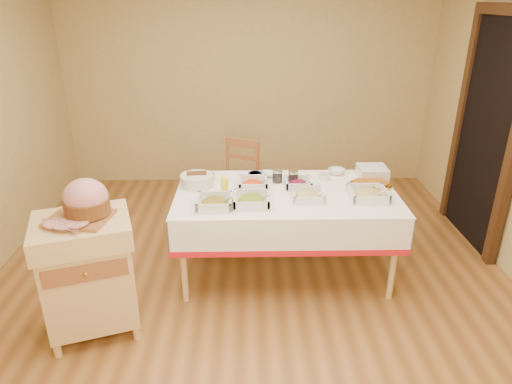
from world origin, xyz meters
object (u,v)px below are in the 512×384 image
at_px(dining_chair, 237,183).
at_px(mustard_bottle, 225,186).
at_px(brass_platter, 370,184).
at_px(bread_basket, 197,180).
at_px(butcher_cart, 88,270).
at_px(plate_stack, 372,172).
at_px(preserve_jar_left, 277,177).
at_px(preserve_jar_right, 293,178).
at_px(ham_on_board, 85,202).
at_px(dining_table, 286,210).

xyz_separation_m(dining_chair, mustard_bottle, (-0.08, -1.01, 0.38)).
height_order(mustard_bottle, brass_platter, mustard_bottle).
xyz_separation_m(bread_basket, brass_platter, (1.47, -0.05, -0.03)).
xyz_separation_m(butcher_cart, plate_stack, (2.22, 1.05, 0.31)).
distance_m(preserve_jar_left, mustard_bottle, 0.53).
height_order(preserve_jar_left, preserve_jar_right, preserve_jar_left).
bearing_deg(preserve_jar_right, dining_chair, 123.72).
bearing_deg(brass_platter, dining_chair, 143.44).
bearing_deg(ham_on_board, mustard_bottle, 36.52).
height_order(dining_table, brass_platter, brass_platter).
distance_m(dining_chair, preserve_jar_right, 0.97).
height_order(preserve_jar_right, mustard_bottle, mustard_bottle).
distance_m(dining_table, preserve_jar_left, 0.31).
xyz_separation_m(butcher_cart, preserve_jar_left, (1.37, 0.96, 0.31)).
xyz_separation_m(preserve_jar_right, mustard_bottle, (-0.58, -0.26, 0.03)).
distance_m(mustard_bottle, bread_basket, 0.32).
xyz_separation_m(dining_table, bread_basket, (-0.75, 0.15, 0.21)).
bearing_deg(mustard_bottle, dining_chair, 85.53).
relative_size(ham_on_board, brass_platter, 1.16).
height_order(preserve_jar_left, mustard_bottle, mustard_bottle).
bearing_deg(plate_stack, butcher_cart, -154.75).
relative_size(dining_table, mustard_bottle, 9.70).
bearing_deg(preserve_jar_left, bread_basket, -174.00).
distance_m(dining_table, ham_on_board, 1.61).
height_order(preserve_jar_right, plate_stack, preserve_jar_right).
bearing_deg(plate_stack, dining_chair, 151.89).
relative_size(dining_table, butcher_cart, 2.05).
distance_m(bread_basket, plate_stack, 1.54).
xyz_separation_m(bread_basket, plate_stack, (1.54, 0.15, -0.00)).
distance_m(butcher_cart, dining_chair, 1.97).
bearing_deg(preserve_jar_right, butcher_cart, -147.96).
xyz_separation_m(butcher_cart, dining_chair, (1.00, 1.69, -0.04)).
height_order(dining_table, preserve_jar_right, preserve_jar_right).
xyz_separation_m(mustard_bottle, plate_stack, (1.29, 0.36, -0.03)).
distance_m(dining_chair, brass_platter, 1.47).
bearing_deg(preserve_jar_right, brass_platter, -8.83).
bearing_deg(bread_basket, plate_stack, 5.75).
relative_size(dining_chair, ham_on_board, 2.16).
relative_size(bread_basket, plate_stack, 1.13).
height_order(dining_table, ham_on_board, ham_on_board).
bearing_deg(brass_platter, ham_on_board, -159.04).
relative_size(preserve_jar_right, plate_stack, 0.45).
distance_m(mustard_bottle, plate_stack, 1.34).
height_order(dining_chair, preserve_jar_left, dining_chair).
height_order(dining_chair, plate_stack, dining_chair).
height_order(preserve_jar_left, plate_stack, preserve_jar_left).
bearing_deg(preserve_jar_right, dining_table, -111.13).
bearing_deg(dining_chair, preserve_jar_left, -63.35).
bearing_deg(preserve_jar_right, bread_basket, -176.45).
bearing_deg(preserve_jar_right, mustard_bottle, -156.25).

